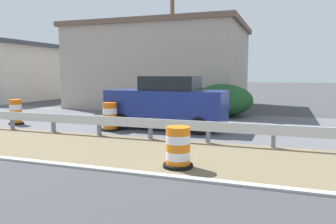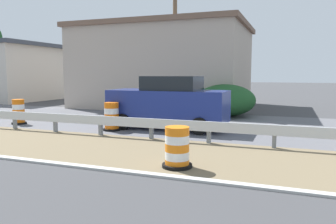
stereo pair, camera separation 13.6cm
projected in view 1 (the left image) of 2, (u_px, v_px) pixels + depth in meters
traffic_barrel_close at (178, 149)px, 7.82m from camera, size 0.72×0.72×0.97m
traffic_barrel_mid at (110, 118)px, 12.88m from camera, size 0.69×0.69×1.10m
traffic_barrel_far at (16, 113)px, 14.45m from camera, size 0.63×0.63×1.09m
car_trailing_far_lane at (167, 103)px, 13.24m from camera, size 2.01×4.75×2.12m
roadside_shop_near at (162, 66)px, 22.73m from camera, size 8.44×11.10×5.41m
utility_pole_near at (172, 37)px, 18.81m from camera, size 0.24×1.80×8.26m
bush_roadside at (223, 100)px, 17.31m from camera, size 3.11×3.11×1.67m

